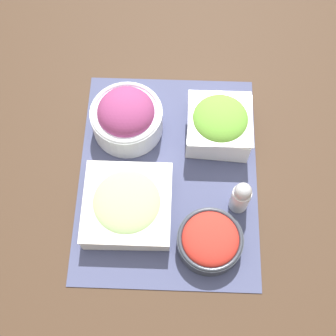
# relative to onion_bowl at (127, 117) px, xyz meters

# --- Properties ---
(ground_plane) EXTENTS (3.00, 3.00, 0.00)m
(ground_plane) POSITION_rel_onion_bowl_xyz_m (-0.11, -0.09, -0.05)
(ground_plane) COLOR #422D1E
(placemat) EXTENTS (0.48, 0.37, 0.00)m
(placemat) POSITION_rel_onion_bowl_xyz_m (-0.11, -0.09, -0.05)
(placemat) COLOR #474C70
(placemat) RESTS_ON ground_plane
(onion_bowl) EXTENTS (0.15, 0.15, 0.10)m
(onion_bowl) POSITION_rel_onion_bowl_xyz_m (0.00, 0.00, 0.00)
(onion_bowl) COLOR silver
(onion_bowl) RESTS_ON placemat
(tomato_bowl) EXTENTS (0.13, 0.13, 0.05)m
(tomato_bowl) POSITION_rel_onion_bowl_xyz_m (-0.26, -0.18, -0.02)
(tomato_bowl) COLOR #333842
(tomato_bowl) RESTS_ON placemat
(lettuce_bowl) EXTENTS (0.14, 0.14, 0.09)m
(lettuce_bowl) POSITION_rel_onion_bowl_xyz_m (-0.01, -0.20, -0.00)
(lettuce_bowl) COLOR white
(lettuce_bowl) RESTS_ON placemat
(cucumber_bowl) EXTENTS (0.17, 0.17, 0.06)m
(cucumber_bowl) POSITION_rel_onion_bowl_xyz_m (-0.19, -0.01, -0.02)
(cucumber_bowl) COLOR silver
(cucumber_bowl) RESTS_ON placemat
(pepper_shaker) EXTENTS (0.04, 0.04, 0.09)m
(pepper_shaker) POSITION_rel_onion_bowl_xyz_m (-0.17, -0.24, -0.00)
(pepper_shaker) COLOR silver
(pepper_shaker) RESTS_ON placemat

